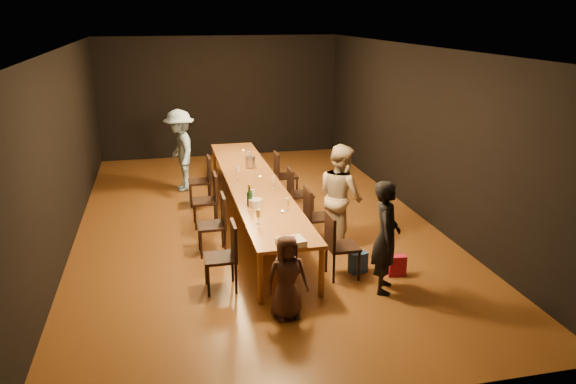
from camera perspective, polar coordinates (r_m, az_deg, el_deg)
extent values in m
plane|color=#4F2F13|center=(9.98, -3.46, -3.02)|extent=(10.00, 10.00, 0.00)
cube|color=black|center=(14.44, -6.91, 9.55)|extent=(6.00, 0.04, 3.00)
cube|color=black|center=(4.91, 5.98, -6.92)|extent=(6.00, 0.04, 3.00)
cube|color=black|center=(9.56, -21.71, 4.18)|extent=(0.04, 10.00, 3.00)
cube|color=black|center=(10.45, 12.92, 6.07)|extent=(0.04, 10.00, 3.00)
cube|color=silver|center=(9.35, -3.81, 14.43)|extent=(6.00, 10.00, 0.04)
cube|color=olive|center=(9.75, -3.54, 0.96)|extent=(0.90, 6.00, 0.05)
cylinder|color=olive|center=(7.16, -2.82, -8.73)|extent=(0.08, 0.08, 0.70)
cylinder|color=olive|center=(7.32, 3.42, -8.10)|extent=(0.08, 0.08, 0.70)
cylinder|color=olive|center=(12.57, -7.48, 2.94)|extent=(0.08, 0.08, 0.70)
cylinder|color=olive|center=(12.67, -3.88, 3.17)|extent=(0.08, 0.08, 0.70)
imported|color=black|center=(7.43, 9.93, -4.51)|extent=(0.54, 0.65, 1.52)
imported|color=#C1AD90|center=(8.73, 5.38, -0.44)|extent=(0.83, 0.95, 1.65)
imported|color=#7EA1C3|center=(11.71, -10.89, 4.15)|extent=(0.78, 1.17, 1.68)
imported|color=#432C25|center=(6.78, -0.10, -8.65)|extent=(0.54, 0.38, 1.05)
cube|color=#CA1E44|center=(8.10, 10.98, -7.33)|extent=(0.26, 0.16, 0.30)
cube|color=#2552A1|center=(8.10, 7.13, -7.11)|extent=(0.28, 0.22, 0.30)
cube|color=white|center=(7.08, 0.32, -5.11)|extent=(0.37, 0.32, 0.08)
cube|color=black|center=(7.04, 0.37, -4.89)|extent=(0.13, 0.10, 0.00)
cube|color=red|center=(7.13, 0.20, -4.60)|extent=(0.18, 0.05, 0.00)
cylinder|color=silver|center=(8.45, -3.33, -1.11)|extent=(0.26, 0.26, 0.12)
cylinder|color=silver|center=(10.60, -3.86, 3.06)|extent=(0.20, 0.20, 0.21)
cylinder|color=#B2B7B2|center=(8.19, -0.57, -2.03)|extent=(0.05, 0.05, 0.03)
cylinder|color=#B2B7B2|center=(9.92, -2.85, 1.51)|extent=(0.05, 0.05, 0.03)
cylinder|color=#B2B7B2|center=(11.85, -4.57, 4.19)|extent=(0.05, 0.05, 0.03)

